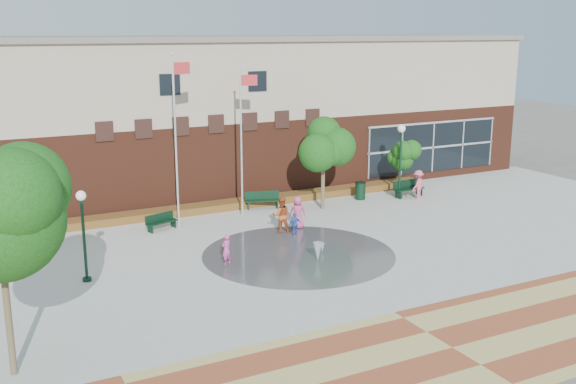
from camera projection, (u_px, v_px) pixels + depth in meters
name	position (u px, v px, depth m)	size (l,w,h in m)	color
ground	(334.00, 276.00, 26.77)	(120.00, 120.00, 0.00)	#666056
plaza_concrete	(288.00, 248.00, 30.22)	(46.00, 18.00, 0.01)	#A8A8A0
paver_band	(452.00, 348.00, 20.73)	(46.00, 6.00, 0.01)	#964628
splash_pad	(299.00, 255.00, 29.35)	(8.40, 8.40, 0.01)	#383A3D
library_building	(186.00, 113.00, 40.76)	(44.40, 10.40, 9.20)	#5A291B
flower_bed	(224.00, 209.00, 36.78)	(26.00, 1.20, 0.40)	#A92416
flagpole_left	(176.00, 133.00, 32.22)	(0.99, 0.28, 8.53)	white
flagpole_right	(242.00, 134.00, 34.46)	(0.95, 0.25, 7.79)	white
lamp_left	(83.00, 226.00, 25.71)	(0.38, 0.38, 3.64)	black
lamp_right	(401.00, 153.00, 38.70)	(0.45, 0.45, 4.30)	black
bench_left	(162.00, 225.00, 32.88)	(1.69, 0.93, 0.82)	black
bench_mid	(262.00, 203.00, 36.80)	(1.98, 1.07, 0.96)	black
bench_right	(409.00, 192.00, 39.42)	(2.01, 0.72, 0.99)	black
trash_can	(360.00, 191.00, 38.77)	(0.63, 0.63, 1.04)	black
tree_mid	(323.00, 143.00, 36.00)	(2.97, 2.97, 5.00)	brown
tree_small_right	(400.00, 154.00, 39.81)	(1.90, 1.90, 3.25)	brown
water_jet_a	(318.00, 261.00, 28.50)	(0.41, 0.41, 0.80)	white
water_jet_b	(322.00, 253.00, 29.60)	(0.18, 0.18, 0.40)	white
child_splash	(226.00, 250.00, 27.95)	(0.48, 0.32, 1.32)	#C74491
adult_red	(281.00, 215.00, 32.30)	(0.87, 0.67, 1.78)	#AD4D24
adult_pink	(298.00, 213.00, 33.01)	(0.80, 0.52, 1.64)	#C44377
child_blue	(295.00, 224.00, 31.96)	(0.65, 0.27, 1.11)	blue
person_bench	(418.00, 185.00, 38.83)	(1.10, 0.63, 1.70)	#DE5C75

